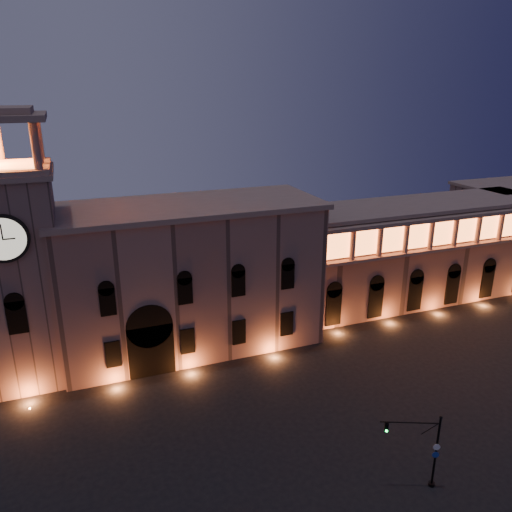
{
  "coord_description": "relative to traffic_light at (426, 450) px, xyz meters",
  "views": [
    {
      "loc": [
        -14.33,
        -32.64,
        30.26
      ],
      "look_at": [
        4.12,
        16.0,
        12.45
      ],
      "focal_mm": 35.0,
      "sensor_mm": 36.0,
      "label": 1
    }
  ],
  "objects": [
    {
      "name": "clock_tower",
      "position": [
        -29.79,
        28.6,
        9.04
      ],
      "size": [
        9.8,
        9.8,
        32.4
      ],
      "color": "#8D665C",
      "rests_on": "ground"
    },
    {
      "name": "ground",
      "position": [
        -9.29,
        7.62,
        -3.46
      ],
      "size": [
        160.0,
        160.0,
        0.0
      ],
      "primitive_type": "plane",
      "color": "black",
      "rests_on": "ground"
    },
    {
      "name": "traffic_light",
      "position": [
        0.0,
        0.0,
        0.0
      ],
      "size": [
        4.46,
        2.11,
        6.59
      ],
      "rotation": [
        0.0,
        0.0,
        -0.41
      ],
      "color": "black",
      "rests_on": "ground"
    },
    {
      "name": "government_building",
      "position": [
        -11.36,
        29.55,
        5.31
      ],
      "size": [
        30.8,
        12.8,
        17.6
      ],
      "color": "#8D665C",
      "rests_on": "ground"
    },
    {
      "name": "colonnade_wing",
      "position": [
        22.71,
        31.54,
        3.87
      ],
      "size": [
        40.6,
        11.5,
        14.5
      ],
      "color": "#876156",
      "rests_on": "ground"
    }
  ]
}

